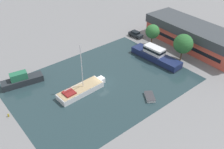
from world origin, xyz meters
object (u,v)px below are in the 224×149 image
warehouse_building (194,36)px  motor_cruiser (155,55)px  quay_tree_near_building (183,44)px  sailboat_moored (81,90)px  quay_tree_by_water (153,32)px  small_dinghy (150,97)px  cabin_boat (22,80)px  parked_car (136,34)px

warehouse_building → motor_cruiser: size_ratio=2.05×
quay_tree_near_building → sailboat_moored: bearing=-100.6°
warehouse_building → motor_cruiser: warehouse_building is taller
motor_cruiser → warehouse_building: bearing=-9.0°
motor_cruiser → quay_tree_by_water: bearing=47.2°
quay_tree_near_building → motor_cruiser: quay_tree_near_building is taller
warehouse_building → small_dinghy: 26.97m
motor_cruiser → small_dinghy: (9.54, -12.05, -0.94)m
quay_tree_near_building → quay_tree_by_water: quay_tree_near_building is taller
motor_cruiser → small_dinghy: motor_cruiser is taller
quay_tree_by_water → small_dinghy: bearing=-47.7°
warehouse_building → quay_tree_by_water: bearing=-126.5°
quay_tree_by_water → cabin_boat: quay_tree_by_water is taller
parked_car → motor_cruiser: motor_cruiser is taller
motor_cruiser → cabin_boat: motor_cruiser is taller
quay_tree_by_water → cabin_boat: size_ratio=0.69×
quay_tree_near_building → motor_cruiser: size_ratio=0.50×
quay_tree_by_water → cabin_boat: 35.46m
parked_car → sailboat_moored: 29.67m
quay_tree_near_building → cabin_boat: (-15.64, -34.90, -3.50)m
quay_tree_near_building → cabin_boat: 38.40m
cabin_boat → parked_car: bearing=102.3°
warehouse_building → motor_cruiser: 13.69m
parked_car → warehouse_building: bearing=117.1°
motor_cruiser → sailboat_moored: bearing=174.7°
small_dinghy → warehouse_building: bearing=51.4°
parked_car → quay_tree_by_water: bearing=82.0°
sailboat_moored → small_dinghy: size_ratio=3.03×
warehouse_building → sailboat_moored: sailboat_moored is taller
quay_tree_near_building → parked_car: (-16.87, 0.58, -3.74)m
small_dinghy → cabin_boat: bearing=164.3°
quay_tree_by_water → motor_cruiser: (5.79, -4.79, -3.04)m
quay_tree_near_building → parked_car: bearing=178.0°
motor_cruiser → cabin_boat: 32.17m
sailboat_moored → motor_cruiser: (0.78, 21.77, 0.52)m
quay_tree_by_water → parked_car: (-6.88, 0.61, -3.44)m
small_dinghy → cabin_boat: 27.66m
warehouse_building → parked_car: (-14.05, -8.09, -2.22)m
quay_tree_near_building → parked_car: quay_tree_near_building is taller
motor_cruiser → cabin_boat: bearing=155.9°
sailboat_moored → cabin_boat: size_ratio=1.24×
quay_tree_by_water → small_dinghy: 23.13m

